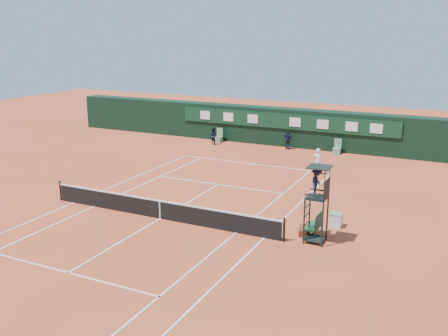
{
  "coord_description": "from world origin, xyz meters",
  "views": [
    {
      "loc": [
        12.9,
        -19.33,
        8.78
      ],
      "look_at": [
        0.57,
        6.0,
        1.2
      ],
      "focal_mm": 40.0,
      "sensor_mm": 36.0,
      "label": 1
    }
  ],
  "objects_px": {
    "umpire_chair": "(317,188)",
    "player": "(318,161)",
    "player_bench": "(316,223)",
    "cooler": "(336,220)",
    "tennis_net": "(160,209)"
  },
  "relations": [
    {
      "from": "umpire_chair",
      "to": "player",
      "type": "relative_size",
      "value": 1.99
    },
    {
      "from": "umpire_chair",
      "to": "player",
      "type": "xyz_separation_m",
      "value": [
        -2.89,
        10.72,
        -1.6
      ]
    },
    {
      "from": "umpire_chair",
      "to": "player",
      "type": "bearing_deg",
      "value": 105.09
    },
    {
      "from": "tennis_net",
      "to": "cooler",
      "type": "height_order",
      "value": "tennis_net"
    },
    {
      "from": "player_bench",
      "to": "player",
      "type": "bearing_deg",
      "value": 105.29
    },
    {
      "from": "umpire_chair",
      "to": "cooler",
      "type": "bearing_deg",
      "value": 79.88
    },
    {
      "from": "tennis_net",
      "to": "umpire_chair",
      "type": "bearing_deg",
      "value": 4.27
    },
    {
      "from": "umpire_chair",
      "to": "player_bench",
      "type": "xyz_separation_m",
      "value": [
        -0.14,
        0.66,
        -1.86
      ]
    },
    {
      "from": "tennis_net",
      "to": "player_bench",
      "type": "relative_size",
      "value": 10.75
    },
    {
      "from": "player_bench",
      "to": "cooler",
      "type": "xyz_separation_m",
      "value": [
        0.54,
        1.57,
        -0.27
      ]
    },
    {
      "from": "player_bench",
      "to": "cooler",
      "type": "distance_m",
      "value": 1.68
    },
    {
      "from": "player_bench",
      "to": "cooler",
      "type": "relative_size",
      "value": 1.86
    },
    {
      "from": "player_bench",
      "to": "player",
      "type": "height_order",
      "value": "player"
    },
    {
      "from": "umpire_chair",
      "to": "cooler",
      "type": "height_order",
      "value": "umpire_chair"
    },
    {
      "from": "player_bench",
      "to": "umpire_chair",
      "type": "bearing_deg",
      "value": -78.01
    }
  ]
}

